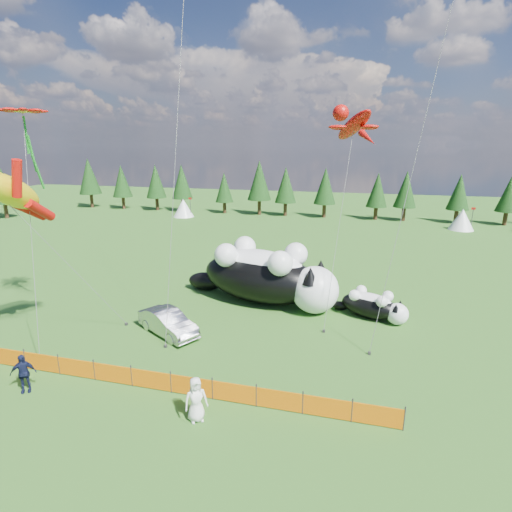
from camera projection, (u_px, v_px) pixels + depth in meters
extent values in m
plane|color=#0E3309|center=(180.00, 357.00, 21.25)|extent=(160.00, 160.00, 0.00)
cylinder|color=#262626|center=(25.00, 359.00, 20.00)|extent=(0.06, 0.06, 1.10)
cylinder|color=#262626|center=(59.00, 364.00, 19.52)|extent=(0.06, 0.06, 1.10)
cylinder|color=#262626|center=(94.00, 370.00, 19.03)|extent=(0.06, 0.06, 1.10)
cylinder|color=#262626|center=(132.00, 376.00, 18.55)|extent=(0.06, 0.06, 1.10)
cylinder|color=#262626|center=(171.00, 382.00, 18.06)|extent=(0.06, 0.06, 1.10)
cylinder|color=#262626|center=(212.00, 388.00, 17.58)|extent=(0.06, 0.06, 1.10)
cylinder|color=#262626|center=(256.00, 395.00, 17.09)|extent=(0.06, 0.06, 1.10)
cylinder|color=#262626|center=(303.00, 403.00, 16.60)|extent=(0.06, 0.06, 1.10)
cylinder|color=#262626|center=(352.00, 410.00, 16.12)|extent=(0.06, 0.06, 1.10)
cylinder|color=#262626|center=(404.00, 419.00, 15.63)|extent=(0.06, 0.06, 1.10)
cube|color=#DD6404|center=(9.00, 357.00, 20.26)|extent=(2.00, 0.04, 0.90)
cube|color=#DD6404|center=(42.00, 362.00, 19.78)|extent=(2.00, 0.04, 0.90)
cube|color=#DD6404|center=(76.00, 368.00, 19.29)|extent=(2.00, 0.04, 0.90)
cube|color=#DD6404|center=(113.00, 374.00, 18.80)|extent=(2.00, 0.04, 0.90)
cube|color=#DD6404|center=(151.00, 380.00, 18.32)|extent=(2.00, 0.04, 0.90)
cube|color=#DD6404|center=(191.00, 386.00, 17.83)|extent=(2.00, 0.04, 0.90)
cube|color=#DD6404|center=(234.00, 393.00, 17.35)|extent=(2.00, 0.04, 0.90)
cube|color=#DD6404|center=(279.00, 400.00, 16.86)|extent=(2.00, 0.04, 0.90)
cube|color=#DD6404|center=(327.00, 408.00, 16.37)|extent=(2.00, 0.04, 0.90)
cube|color=#DD6404|center=(378.00, 416.00, 15.89)|extent=(2.00, 0.04, 0.90)
ellipsoid|color=black|center=(260.00, 277.00, 28.48)|extent=(9.70, 6.25, 3.58)
ellipsoid|color=white|center=(260.00, 265.00, 28.24)|extent=(7.29, 4.56, 2.19)
sphere|color=white|center=(315.00, 290.00, 26.59)|extent=(3.18, 3.18, 3.18)
sphere|color=#D05151|center=(334.00, 293.00, 25.96)|extent=(0.45, 0.45, 0.45)
ellipsoid|color=black|center=(206.00, 281.00, 30.99)|extent=(3.04, 2.04, 1.39)
cone|color=black|center=(310.00, 276.00, 25.44)|extent=(1.11, 1.11, 1.11)
cone|color=black|center=(321.00, 268.00, 27.05)|extent=(1.11, 1.11, 1.11)
sphere|color=white|center=(296.00, 254.00, 28.09)|extent=(1.67, 1.67, 1.67)
sphere|color=white|center=(280.00, 263.00, 25.92)|extent=(1.67, 1.67, 1.67)
sphere|color=white|center=(245.00, 247.00, 30.04)|extent=(1.67, 1.67, 1.67)
sphere|color=white|center=(226.00, 255.00, 27.86)|extent=(1.67, 1.67, 1.67)
ellipsoid|color=black|center=(370.00, 306.00, 26.01)|extent=(4.25, 3.11, 1.54)
ellipsoid|color=white|center=(370.00, 301.00, 25.90)|extent=(3.18, 2.28, 0.94)
sphere|color=white|center=(397.00, 314.00, 25.00)|extent=(1.37, 1.37, 1.37)
sphere|color=#D05151|center=(407.00, 316.00, 24.66)|extent=(0.19, 0.19, 0.19)
ellipsoid|color=black|center=(340.00, 305.00, 27.31)|extent=(1.34, 1.01, 0.60)
cone|color=black|center=(396.00, 308.00, 24.53)|extent=(0.48, 0.48, 0.48)
cone|color=black|center=(400.00, 304.00, 25.17)|extent=(0.48, 0.48, 0.48)
sphere|color=white|center=(388.00, 296.00, 25.70)|extent=(0.72, 0.72, 0.72)
sphere|color=white|center=(382.00, 301.00, 24.84)|extent=(0.72, 0.72, 0.72)
sphere|color=white|center=(361.00, 290.00, 26.73)|extent=(0.72, 0.72, 0.72)
sphere|color=white|center=(355.00, 295.00, 25.87)|extent=(0.72, 0.72, 0.72)
imported|color=#BABABF|center=(168.00, 322.00, 23.70)|extent=(4.60, 3.54, 1.46)
imported|color=black|center=(23.00, 373.00, 18.05)|extent=(1.22, 1.05, 1.85)
imported|color=white|center=(196.00, 399.00, 16.14)|extent=(1.12, 1.05, 1.93)
cylinder|color=#595959|center=(75.00, 265.00, 22.29)|extent=(0.03, 0.03, 9.93)
cube|color=#262626|center=(126.00, 324.00, 24.98)|extent=(0.15, 0.15, 0.16)
cylinder|color=#595959|center=(340.00, 223.00, 25.32)|extent=(0.03, 0.03, 13.65)
cube|color=#262626|center=(324.00, 331.00, 24.04)|extent=(0.15, 0.15, 0.16)
cylinder|color=#595959|center=(31.00, 234.00, 20.92)|extent=(0.03, 0.03, 13.45)
cube|color=#262626|center=(40.00, 364.00, 20.40)|extent=(0.15, 0.15, 0.16)
cube|color=#17811F|center=(29.00, 154.00, 22.07)|extent=(0.18, 0.18, 3.97)
cylinder|color=#595959|center=(175.00, 167.00, 22.34)|extent=(0.03, 0.03, 19.94)
cube|color=#262626|center=(166.00, 346.00, 22.23)|extent=(0.15, 0.15, 0.16)
cylinder|color=#595959|center=(420.00, 139.00, 20.33)|extent=(0.03, 0.03, 22.85)
cube|color=#262626|center=(369.00, 353.00, 21.48)|extent=(0.15, 0.15, 0.16)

